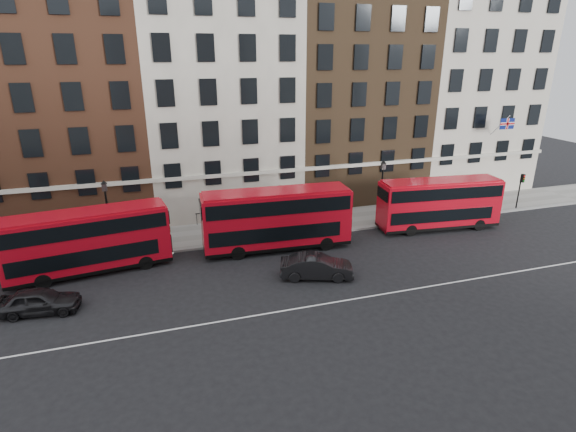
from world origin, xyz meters
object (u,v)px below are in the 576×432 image
object	(u,v)px
car_rear	(39,301)
traffic_light	(521,184)
bus_c	(276,218)
car_front	(317,267)
bus_b	(88,240)
bus_d	(439,203)

from	to	relation	value
car_rear	traffic_light	bearing A→B (deg)	-73.90
bus_c	car_front	xyz separation A→B (m)	(1.22, -5.14, -1.65)
bus_b	car_rear	xyz separation A→B (m)	(-2.28, -4.46, -1.55)
bus_c	bus_d	world-z (taller)	bus_c
car_front	traffic_light	size ratio (longest dim) A/B	1.42
bus_d	bus_c	bearing A→B (deg)	-174.37
car_rear	traffic_light	xyz separation A→B (m)	(38.60, 6.29, 1.72)
bus_d	car_front	distance (m)	13.60
bus_d	traffic_light	size ratio (longest dim) A/B	3.08
car_front	traffic_light	distance (m)	23.55
car_rear	bus_d	bearing A→B (deg)	-74.30
car_rear	car_front	bearing A→B (deg)	-85.55
bus_c	car_rear	size ratio (longest dim) A/B	2.55
car_front	traffic_light	bearing A→B (deg)	-54.75
bus_c	car_front	world-z (taller)	bus_c
bus_b	traffic_light	world-z (taller)	bus_b
bus_d	traffic_light	world-z (taller)	bus_d
bus_c	traffic_light	bearing A→B (deg)	7.26
bus_d	car_rear	bearing A→B (deg)	-165.51
car_rear	car_front	world-z (taller)	car_front
car_rear	car_front	size ratio (longest dim) A/B	0.91
bus_c	bus_b	bearing A→B (deg)	-177.12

